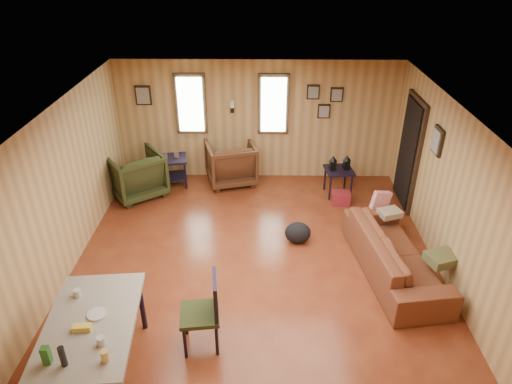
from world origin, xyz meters
TOP-DOWN VIEW (x-y plane):
  - room at (0.17, 0.27)m, footprint 5.54×6.04m
  - sofa at (2.04, -0.13)m, footprint 0.97×2.32m
  - recliner_brown at (-0.54, 2.70)m, footprint 1.11×1.07m
  - recliner_green at (-2.30, 2.14)m, footprint 1.26×1.25m
  - end_table at (-1.69, 2.56)m, footprint 0.66×0.62m
  - side_table at (1.55, 2.24)m, footprint 0.57×0.57m
  - cooler at (1.56, 1.85)m, footprint 0.36×0.28m
  - backpack at (0.68, 0.61)m, footprint 0.50×0.43m
  - sofa_pillows at (2.34, 0.23)m, footprint 0.96×1.77m
  - dining_table at (-1.73, -2.03)m, footprint 1.09×1.65m
  - dining_chair at (-0.56, -1.54)m, footprint 0.51×0.51m

SIDE VIEW (x-z plane):
  - cooler at x=1.56m, z-range 0.00..0.24m
  - backpack at x=0.68m, z-range 0.00..0.36m
  - end_table at x=-1.69m, z-range 0.04..0.77m
  - sofa at x=2.04m, z-range 0.00..0.88m
  - recliner_brown at x=-0.54m, z-range 0.00..0.94m
  - recliner_green at x=-2.30m, z-range 0.00..0.95m
  - sofa_pillows at x=2.34m, z-range 0.32..0.69m
  - side_table at x=1.55m, z-range 0.15..0.96m
  - dining_chair at x=-0.56m, z-range 0.06..1.08m
  - dining_table at x=-1.73m, z-range 0.21..1.25m
  - room at x=0.17m, z-range -0.02..2.43m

